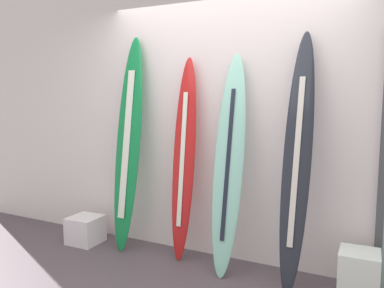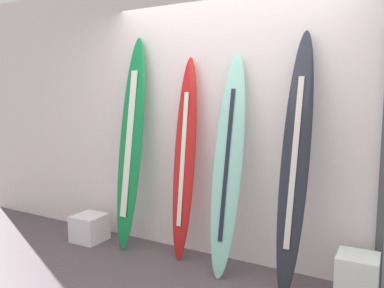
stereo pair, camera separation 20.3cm
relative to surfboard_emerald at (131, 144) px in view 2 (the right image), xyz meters
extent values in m
cube|color=silver|center=(0.99, 0.32, 0.30)|extent=(7.20, 0.20, 2.80)
ellipsoid|color=#147D3F|center=(0.00, 0.00, 0.00)|extent=(0.32, 0.40, 2.20)
cube|color=white|center=(0.00, -0.03, 0.00)|extent=(0.09, 0.23, 1.50)
ellipsoid|color=red|center=(0.63, 0.03, -0.12)|extent=(0.23, 0.31, 1.97)
cube|color=silver|center=(0.63, 0.00, -0.11)|extent=(0.05, 0.17, 1.28)
ellipsoid|color=#8BCEBA|center=(1.13, -0.04, -0.11)|extent=(0.30, 0.48, 1.98)
cube|color=black|center=(1.13, -0.07, -0.11)|extent=(0.05, 0.29, 1.33)
ellipsoid|color=#22242D|center=(1.74, -0.08, -0.03)|extent=(0.23, 0.52, 2.14)
cube|color=beige|center=(1.74, -0.11, -0.02)|extent=(0.05, 0.30, 1.36)
cube|color=white|center=(-0.51, -0.11, -0.96)|extent=(0.33, 0.33, 0.29)
cube|color=white|center=(2.25, -0.11, -0.90)|extent=(0.31, 0.31, 0.40)
cube|color=#47474C|center=(2.37, 0.20, -0.07)|extent=(0.06, 0.06, 2.06)
camera|label=1|loc=(2.43, -3.33, 0.51)|focal=37.30mm
camera|label=2|loc=(2.61, -3.23, 0.51)|focal=37.30mm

